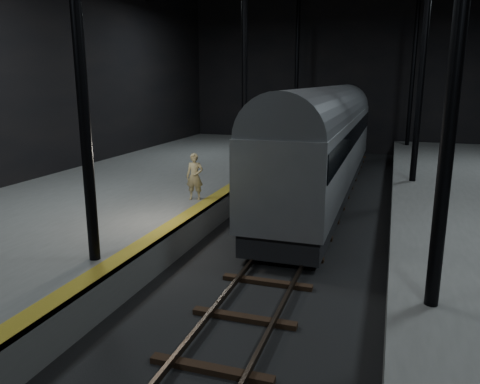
% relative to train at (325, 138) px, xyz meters
% --- Properties ---
extents(ground, '(44.00, 44.00, 0.00)m').
position_rel_train_xyz_m(ground, '(0.00, -7.88, -2.71)').
color(ground, black).
rests_on(ground, ground).
extents(platform_left, '(9.00, 43.80, 1.00)m').
position_rel_train_xyz_m(platform_left, '(-7.50, -7.88, -2.21)').
color(platform_left, '#585856').
rests_on(platform_left, ground).
extents(tactile_strip, '(0.50, 43.80, 0.01)m').
position_rel_train_xyz_m(tactile_strip, '(-3.25, -7.88, -1.70)').
color(tactile_strip, olive).
rests_on(tactile_strip, platform_left).
extents(track, '(2.40, 43.00, 0.24)m').
position_rel_train_xyz_m(track, '(0.00, -7.88, -2.64)').
color(track, '#3F3328').
rests_on(track, ground).
extents(train, '(2.72, 18.15, 4.85)m').
position_rel_train_xyz_m(train, '(0.00, 0.00, 0.00)').
color(train, '#A0A3A8').
rests_on(train, ground).
extents(woman, '(0.68, 0.50, 1.70)m').
position_rel_train_xyz_m(woman, '(-3.80, -5.79, -0.86)').
color(woman, tan).
rests_on(woman, platform_left).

